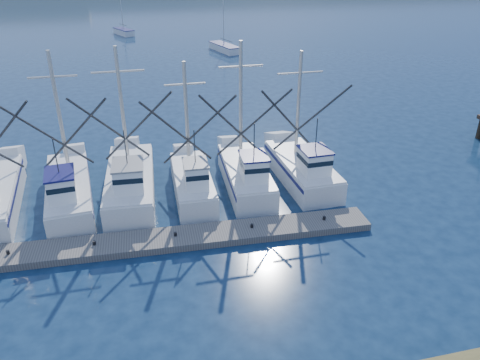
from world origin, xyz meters
name	(u,v)px	position (x,y,z in m)	size (l,w,h in m)	color
ground	(340,300)	(0.00, 0.00, 0.00)	(500.00, 500.00, 0.00)	#0B1D34
floating_dock	(95,248)	(-10.34, 6.23, 0.19)	(28.61, 1.91, 0.38)	#625C57
trawler_fleet	(99,189)	(-10.18, 11.12, 0.95)	(28.28, 8.78, 8.79)	silver
sailboat_near	(224,48)	(6.05, 53.06, 0.49)	(3.50, 6.77, 8.10)	silver
sailboat_far	(124,32)	(-7.80, 70.72, 0.51)	(3.51, 5.31, 8.10)	silver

